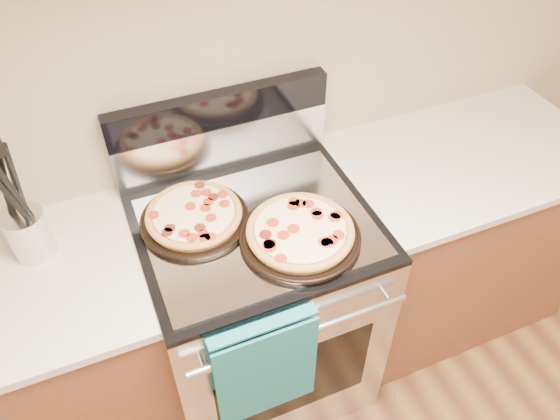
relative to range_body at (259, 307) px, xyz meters
name	(u,v)px	position (x,y,z in m)	size (l,w,h in m)	color
wall_back	(211,50)	(0.00, 0.35, 0.90)	(4.00, 4.00, 0.00)	tan
range_body	(259,307)	(0.00, 0.00, 0.00)	(0.76, 0.68, 0.90)	#B7B7BC
oven_window	(294,382)	(0.00, -0.34, 0.00)	(0.56, 0.01, 0.40)	black
cooktop	(255,224)	(0.00, 0.00, 0.46)	(0.76, 0.68, 0.02)	black
backsplash_lower	(223,145)	(0.00, 0.31, 0.56)	(0.76, 0.06, 0.18)	silver
backsplash_upper	(219,109)	(0.00, 0.31, 0.71)	(0.76, 0.06, 0.12)	black
oven_handle	(302,334)	(0.00, -0.38, 0.35)	(0.03, 0.03, 0.70)	silver
dish_towel	(265,366)	(-0.12, -0.38, 0.25)	(0.32, 0.05, 0.42)	teal
foil_sheet	(258,227)	(0.00, -0.03, 0.47)	(0.70, 0.55, 0.01)	gray
cabinet_left	(17,384)	(-0.88, 0.03, -0.01)	(1.00, 0.62, 0.88)	brown
cabinet_right	(446,239)	(0.88, 0.03, -0.01)	(1.00, 0.62, 0.88)	brown
countertop_right	(472,156)	(0.88, 0.03, 0.45)	(1.02, 0.64, 0.03)	beige
pepperoni_pizza_back	(194,216)	(-0.18, 0.07, 0.50)	(0.34, 0.34, 0.05)	#AB7034
pepperoni_pizza_front	(300,233)	(0.10, -0.13, 0.50)	(0.37, 0.37, 0.05)	#AB7034
utensil_crock	(29,234)	(-0.66, 0.15, 0.54)	(0.12, 0.12, 0.16)	silver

